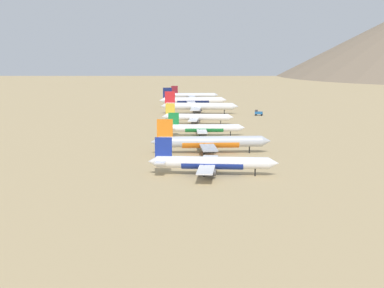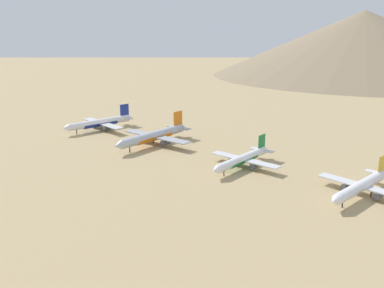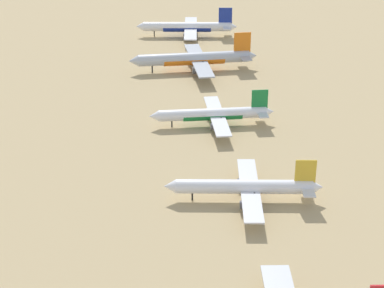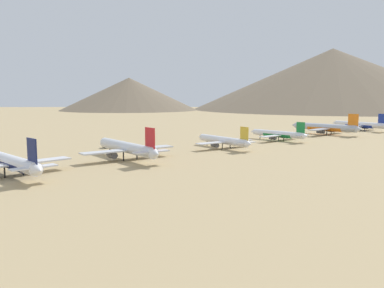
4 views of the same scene
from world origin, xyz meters
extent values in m
plane|color=tan|center=(0.00, 0.00, 0.00)|extent=(2009.44, 2009.44, 0.00)
cylinder|color=white|center=(2.87, -165.19, 5.06)|extent=(43.63, 8.20, 4.58)
cone|color=white|center=(26.42, -167.17, 5.06)|extent=(4.22, 4.80, 4.49)
cone|color=white|center=(-20.43, -163.23, 5.06)|extent=(3.71, 4.39, 4.12)
cube|color=navy|center=(-16.11, -163.60, 10.43)|extent=(6.64, 0.98, 8.44)
cube|color=silver|center=(-16.83, -163.54, 5.52)|extent=(5.06, 14.74, 0.43)
cube|color=silver|center=(1.07, -165.04, 4.26)|extent=(9.44, 41.35, 0.54)
cylinder|color=#4C4C54|center=(2.64, -157.92, 2.60)|extent=(5.28, 3.19, 2.77)
cylinder|color=#4C4C54|center=(1.43, -172.33, 2.60)|extent=(5.28, 3.19, 2.77)
cylinder|color=black|center=(19.31, -166.58, 2.30)|extent=(0.53, 0.53, 4.60)
cylinder|color=black|center=(0.13, -161.82, 2.30)|extent=(0.53, 0.53, 4.60)
cylinder|color=black|center=(-0.39, -168.06, 2.30)|extent=(0.53, 0.53, 4.60)
cylinder|color=navy|center=(2.87, -165.19, 4.72)|extent=(24.17, 6.57, 4.59)
cylinder|color=#B2B7C1|center=(3.45, -113.22, 5.57)|extent=(47.96, 8.12, 5.04)
cone|color=#B2B7C1|center=(29.39, -111.54, 5.57)|extent=(4.55, 5.20, 4.94)
cone|color=#B2B7C1|center=(-22.21, -114.89, 5.57)|extent=(4.00, 4.77, 4.53)
cube|color=orange|center=(-17.45, -114.58, 11.47)|extent=(7.31, 0.94, 9.28)
cube|color=#A4A8B2|center=(-18.24, -114.63, 6.07)|extent=(5.26, 16.15, 0.48)
cube|color=#A4A8B2|center=(1.47, -113.35, 4.69)|extent=(9.53, 45.41, 0.60)
cylinder|color=#4C4C54|center=(2.01, -105.35, 2.86)|extent=(5.75, 3.40, 3.05)
cylinder|color=#4C4C54|center=(3.04, -121.22, 2.86)|extent=(5.75, 3.40, 3.05)
cylinder|color=black|center=(21.55, -112.05, 2.53)|extent=(0.58, 0.58, 5.06)
cylinder|color=black|center=(-0.08, -110.00, 2.53)|extent=(0.58, 0.58, 5.06)
cylinder|color=black|center=(0.37, -116.88, 2.53)|extent=(0.58, 0.58, 5.06)
cylinder|color=orange|center=(3.45, -113.22, 5.19)|extent=(26.52, 6.74, 5.05)
cylinder|color=white|center=(1.60, -54.25, 4.42)|extent=(37.95, 4.96, 4.00)
cone|color=white|center=(22.20, -53.72, 4.42)|extent=(3.46, 4.00, 3.92)
cone|color=white|center=(-18.80, -54.77, 4.42)|extent=(3.04, 3.67, 3.60)
cube|color=#197A38|center=(-15.01, -54.67, 9.10)|extent=(5.79, 0.52, 7.36)
cube|color=silver|center=(-15.64, -54.69, 4.82)|extent=(3.69, 12.70, 0.38)
cube|color=silver|center=(0.02, -54.29, 3.72)|extent=(6.17, 35.88, 0.47)
cylinder|color=#4C4C54|center=(0.70, -47.96, 2.27)|extent=(4.48, 2.53, 2.42)
cylinder|color=#4C4C54|center=(1.02, -60.58, 2.27)|extent=(4.48, 2.53, 2.42)
cylinder|color=black|center=(15.98, -53.88, 2.01)|extent=(0.46, 0.46, 4.02)
cylinder|color=black|center=(-1.10, -51.58, 2.01)|extent=(0.46, 0.46, 4.02)
cylinder|color=black|center=(-0.96, -57.05, 2.01)|extent=(0.46, 0.46, 4.02)
cylinder|color=#197A38|center=(1.60, -54.25, 4.12)|extent=(20.92, 4.54, 4.00)
cylinder|color=white|center=(-1.80, -1.24, 4.47)|extent=(38.54, 7.40, 4.05)
cone|color=white|center=(18.99, -3.07, 4.47)|extent=(3.74, 4.25, 3.97)
cone|color=white|center=(-22.37, 0.58, 4.47)|extent=(3.29, 3.89, 3.64)
cube|color=gold|center=(-18.56, 0.24, 9.21)|extent=(5.87, 0.89, 7.45)
cube|color=silver|center=(-19.19, 0.30, 4.88)|extent=(4.52, 13.03, 0.38)
cube|color=silver|center=(-3.39, -1.10, 3.76)|extent=(8.49, 36.53, 0.48)
cylinder|color=#4C4C54|center=(-1.98, 5.19, 2.30)|extent=(4.67, 2.83, 2.45)
cylinder|color=#4C4C54|center=(-3.10, -7.54, 2.30)|extent=(4.67, 2.83, 2.45)
cylinder|color=black|center=(12.71, -2.52, 2.03)|extent=(0.47, 0.47, 4.07)
cylinder|color=black|center=(-4.20, 1.76, 2.03)|extent=(0.47, 0.47, 4.07)
cylinder|color=black|center=(-4.69, -3.76, 2.03)|extent=(0.47, 0.47, 4.07)
camera|label=1|loc=(-5.02, -430.19, 52.22)|focal=65.23mm
camera|label=2|loc=(145.06, 44.68, 60.68)|focal=36.66mm
camera|label=3|loc=(25.31, 161.58, 96.02)|focal=62.75mm
camera|label=4|loc=(-152.37, 148.85, 28.73)|focal=36.31mm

